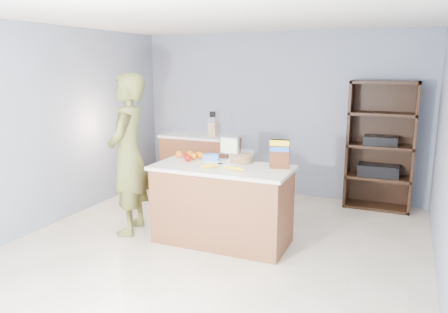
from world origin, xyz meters
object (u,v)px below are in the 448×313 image
at_px(shelving_unit, 380,148).
at_px(cereal_box, 280,152).
at_px(counter_peninsula, 222,207).
at_px(person, 128,155).
at_px(tv, 230,147).

xyz_separation_m(shelving_unit, cereal_box, (-0.93, -1.90, 0.22)).
xyz_separation_m(counter_peninsula, shelving_unit, (1.55, 2.05, 0.45)).
height_order(person, tv, person).
bearing_deg(counter_peninsula, tv, 98.15).
bearing_deg(counter_peninsula, person, -173.21).
height_order(shelving_unit, person, person).
bearing_deg(counter_peninsula, cereal_box, 13.16).
bearing_deg(cereal_box, counter_peninsula, -166.84).
distance_m(tv, cereal_box, 0.69).
bearing_deg(shelving_unit, person, -141.10).
height_order(shelving_unit, tv, shelving_unit).
bearing_deg(tv, counter_peninsula, -81.85).
relative_size(tv, cereal_box, 0.89).
bearing_deg(tv, cereal_box, -15.66).
distance_m(counter_peninsula, tv, 0.73).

